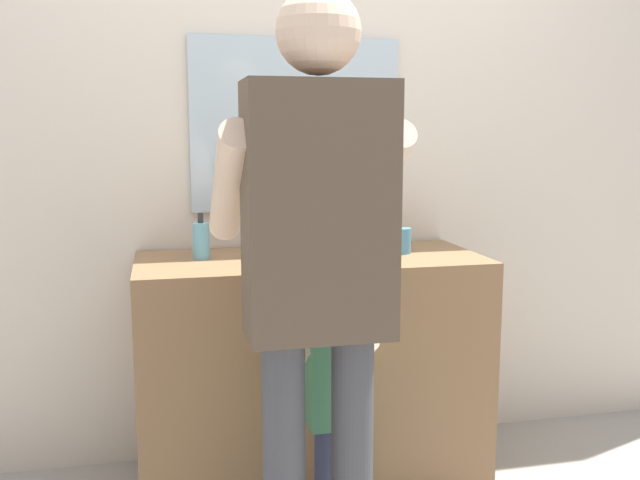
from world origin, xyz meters
name	(u,v)px	position (x,y,z in m)	size (l,w,h in m)	color
back_wall	(294,118)	(0.00, 0.62, 1.35)	(4.40, 0.10, 2.70)	beige
vanity_cabinet	(311,369)	(0.00, 0.30, 0.42)	(1.24, 0.54, 0.85)	olive
sink_basin	(312,242)	(0.00, 0.28, 0.90)	(0.39, 0.39, 0.11)	silver
faucet	(299,227)	(0.00, 0.51, 0.93)	(0.18, 0.14, 0.18)	#B7BABF
toothbrush_cup	(401,240)	(0.35, 0.30, 0.90)	(0.07, 0.07, 0.21)	#4C8EB2
soap_bottle	(201,240)	(-0.39, 0.35, 0.91)	(0.06, 0.06, 0.17)	#66B2D1
child_toddler	(338,389)	(0.00, -0.10, 0.50)	(0.26, 0.26, 0.83)	#2D334C
adult_parent	(317,249)	(-0.13, -0.37, 0.99)	(0.51, 0.54, 1.65)	#47474C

